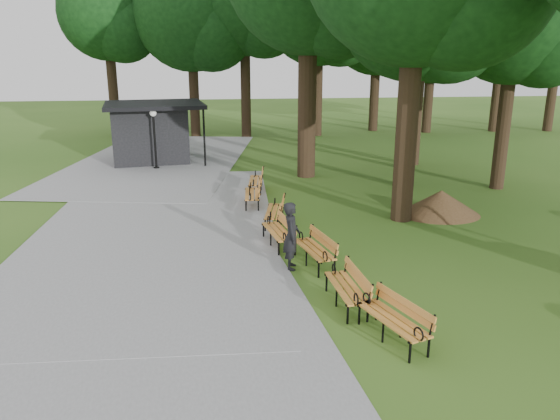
{
  "coord_description": "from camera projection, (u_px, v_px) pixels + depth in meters",
  "views": [
    {
      "loc": [
        -1.81,
        -14.2,
        5.56
      ],
      "look_at": [
        -0.06,
        0.76,
        1.1
      ],
      "focal_mm": 34.99,
      "sensor_mm": 36.0,
      "label": 1
    }
  ],
  "objects": [
    {
      "name": "bench_6",
      "position": [
        256.0,
        181.0,
        22.06
      ],
      "size": [
        0.85,
        1.96,
        0.88
      ],
      "primitive_type": null,
      "rotation": [
        0.0,
        0.0,
        -1.69
      ],
      "color": "orange",
      "rests_on": "ground"
    },
    {
      "name": "person",
      "position": [
        291.0,
        236.0,
        14.15
      ],
      "size": [
        0.51,
        0.71,
        1.8
      ],
      "primitive_type": "imported",
      "rotation": [
        0.0,
        0.0,
        1.45
      ],
      "color": "black",
      "rests_on": "ground"
    },
    {
      "name": "bench_5",
      "position": [
        252.0,
        194.0,
        20.03
      ],
      "size": [
        0.77,
        1.94,
        0.88
      ],
      "primitive_type": null,
      "rotation": [
        0.0,
        0.0,
        -1.64
      ],
      "color": "orange",
      "rests_on": "ground"
    },
    {
      "name": "path",
      "position": [
        152.0,
        226.0,
        17.71
      ],
      "size": [
        12.0,
        38.0,
        0.06
      ],
      "primitive_type": "cube",
      "color": "gray",
      "rests_on": "ground"
    },
    {
      "name": "kiosk",
      "position": [
        150.0,
        132.0,
        27.65
      ],
      "size": [
        5.32,
        4.79,
        2.99
      ],
      "primitive_type": null,
      "rotation": [
        0.0,
        0.0,
        0.14
      ],
      "color": "black",
      "rests_on": "ground"
    },
    {
      "name": "bench_4",
      "position": [
        274.0,
        212.0,
        17.87
      ],
      "size": [
        0.99,
        1.99,
        0.88
      ],
      "primitive_type": null,
      "rotation": [
        0.0,
        0.0,
        -1.76
      ],
      "color": "orange",
      "rests_on": "ground"
    },
    {
      "name": "lamp_post",
      "position": [
        154.0,
        126.0,
        25.7
      ],
      "size": [
        0.32,
        0.32,
        2.84
      ],
      "color": "black",
      "rests_on": "ground"
    },
    {
      "name": "bench_1",
      "position": [
        346.0,
        288.0,
        12.17
      ],
      "size": [
        0.78,
        1.94,
        0.88
      ],
      "primitive_type": null,
      "rotation": [
        0.0,
        0.0,
        -1.49
      ],
      "color": "orange",
      "rests_on": "ground"
    },
    {
      "name": "ground",
      "position": [
        285.0,
        255.0,
        15.31
      ],
      "size": [
        100.0,
        100.0,
        0.0
      ],
      "primitive_type": "plane",
      "color": "#335B1A",
      "rests_on": "ground"
    },
    {
      "name": "bench_0",
      "position": [
        393.0,
        320.0,
        10.73
      ],
      "size": [
        1.24,
        2.0,
        0.88
      ],
      "primitive_type": null,
      "rotation": [
        0.0,
        0.0,
        -1.23
      ],
      "color": "orange",
      "rests_on": "ground"
    },
    {
      "name": "bench_3",
      "position": [
        278.0,
        232.0,
        15.9
      ],
      "size": [
        0.96,
        1.98,
        0.88
      ],
      "primitive_type": null,
      "rotation": [
        0.0,
        0.0,
        -1.4
      ],
      "color": "orange",
      "rests_on": "ground"
    },
    {
      "name": "bench_2",
      "position": [
        314.0,
        249.0,
        14.49
      ],
      "size": [
        1.05,
        1.99,
        0.88
      ],
      "primitive_type": null,
      "rotation": [
        0.0,
        0.0,
        -1.35
      ],
      "color": "orange",
      "rests_on": "ground"
    },
    {
      "name": "lawn_tree_5",
      "position": [
        517.0,
        11.0,
        20.71
      ],
      "size": [
        5.59,
        5.59,
        9.77
      ],
      "color": "black",
      "rests_on": "ground"
    },
    {
      "name": "tree_backdrop",
      "position": [
        340.0,
        12.0,
        35.45
      ],
      "size": [
        37.4,
        9.52,
        15.75
      ],
      "primitive_type": null,
      "color": "black",
      "rests_on": "ground"
    },
    {
      "name": "dirt_mound",
      "position": [
        441.0,
        203.0,
        18.94
      ],
      "size": [
        2.35,
        2.35,
        0.87
      ],
      "primitive_type": "cone",
      "color": "#47301C",
      "rests_on": "ground"
    }
  ]
}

